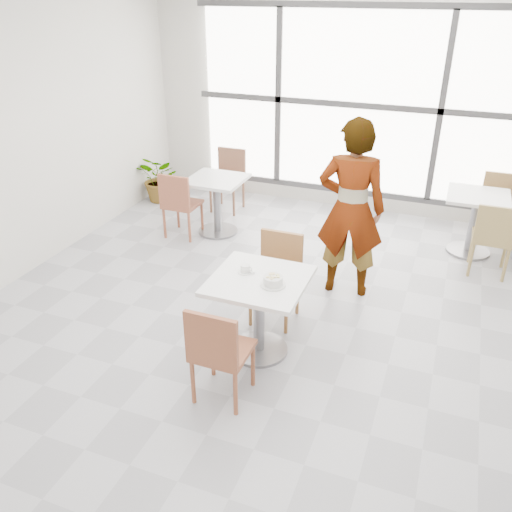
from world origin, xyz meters
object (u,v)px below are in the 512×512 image
(oatmeal_bowl, at_px, (273,281))
(bg_chair_left_far, at_px, (229,175))
(main_table, at_px, (259,301))
(person, at_px, (351,210))
(bg_chair_right_far, at_px, (498,204))
(plant_left, at_px, (160,179))
(bg_table_right, at_px, (475,215))
(bg_chair_left_near, at_px, (179,201))
(chair_far, at_px, (278,271))
(bg_table_left, at_px, (217,198))
(bg_chair_right_near, at_px, (493,235))
(chair_near, at_px, (218,349))
(coffee_cup, at_px, (246,269))

(oatmeal_bowl, bearing_deg, bg_chair_left_far, 119.70)
(main_table, xyz_separation_m, person, (0.48, 1.34, 0.41))
(bg_chair_right_far, height_order, plant_left, bg_chair_right_far)
(bg_table_right, relative_size, bg_chair_left_near, 0.86)
(bg_table_right, distance_m, bg_chair_left_far, 3.34)
(chair_far, bearing_deg, bg_table_left, 131.09)
(oatmeal_bowl, distance_m, bg_chair_right_near, 2.91)
(chair_far, bearing_deg, bg_table_right, 51.25)
(main_table, distance_m, bg_chair_right_near, 2.94)
(bg_table_right, bearing_deg, chair_far, -128.75)
(bg_chair_right_far, bearing_deg, chair_near, -117.10)
(person, relative_size, bg_chair_right_near, 2.15)
(main_table, relative_size, bg_chair_right_far, 0.92)
(main_table, distance_m, chair_near, 0.71)
(main_table, bearing_deg, plant_left, 132.79)
(bg_chair_right_near, bearing_deg, chair_far, 39.94)
(chair_near, xyz_separation_m, bg_table_left, (-1.36, 2.91, -0.01))
(bg_table_left, bearing_deg, person, -24.27)
(chair_near, bearing_deg, person, -104.75)
(chair_far, relative_size, person, 0.47)
(chair_far, bearing_deg, coffee_cup, -101.34)
(chair_far, relative_size, bg_chair_left_near, 1.00)
(bg_chair_right_near, xyz_separation_m, bg_chair_right_far, (0.06, 1.01, 0.00))
(bg_table_right, xyz_separation_m, bg_chair_left_far, (-3.33, 0.26, 0.01))
(bg_table_left, bearing_deg, oatmeal_bowl, -55.18)
(bg_chair_right_far, bearing_deg, bg_table_left, -162.77)
(chair_far, distance_m, plant_left, 3.52)
(chair_near, xyz_separation_m, bg_chair_right_far, (2.03, 3.96, 0.00))
(bg_table_right, height_order, bg_chair_right_far, bg_chair_right_far)
(bg_table_right, bearing_deg, person, -130.37)
(bg_table_left, xyz_separation_m, bg_chair_left_far, (-0.20, 0.85, 0.01))
(chair_far, relative_size, bg_chair_right_far, 1.00)
(person, relative_size, bg_chair_right_far, 2.15)
(bg_chair_left_near, distance_m, bg_chair_right_far, 4.01)
(coffee_cup, height_order, bg_chair_right_far, bg_chair_right_far)
(oatmeal_bowl, bearing_deg, chair_near, -107.88)
(main_table, distance_m, chair_far, 0.61)
(chair_far, height_order, bg_table_right, chair_far)
(bg_table_left, relative_size, bg_chair_right_far, 0.86)
(bg_table_left, bearing_deg, bg_chair_left_near, -140.33)
(coffee_cup, bearing_deg, bg_chair_right_near, 46.63)
(bg_chair_right_far, bearing_deg, chair_far, -127.20)
(main_table, distance_m, person, 1.48)
(bg_chair_left_far, bearing_deg, person, -39.02)
(bg_table_right, relative_size, plant_left, 1.05)
(bg_chair_left_far, height_order, bg_chair_right_far, same)
(chair_far, distance_m, person, 1.00)
(coffee_cup, xyz_separation_m, bg_chair_right_near, (2.05, 2.17, -0.28))
(person, bearing_deg, chair_far, 47.64)
(bg_chair_left_near, bearing_deg, oatmeal_bowl, 135.14)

